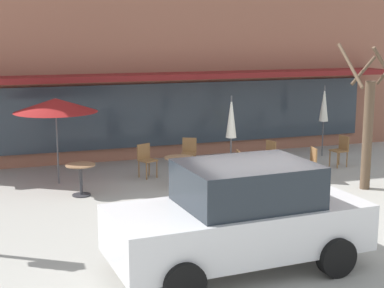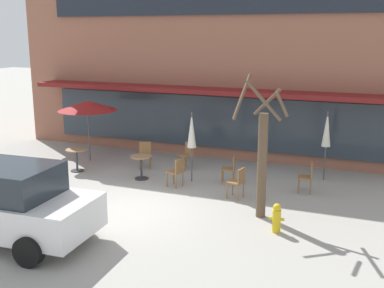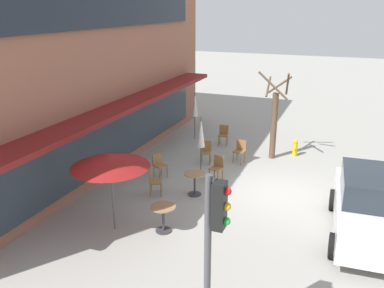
% 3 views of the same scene
% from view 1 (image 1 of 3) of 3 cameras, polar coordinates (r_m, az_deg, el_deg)
% --- Properties ---
extents(ground_plane, '(80.00, 80.00, 0.00)m').
position_cam_1_polar(ground_plane, '(12.92, 6.50, -6.49)').
color(ground_plane, '#9E9B93').
extents(building_facade, '(16.15, 9.10, 7.94)m').
position_cam_1_polar(building_facade, '(21.74, -4.91, 11.17)').
color(building_facade, '#935B47').
rests_on(building_facade, ground).
extents(cafe_table_near_wall, '(0.70, 0.70, 0.76)m').
position_cam_1_polar(cafe_table_near_wall, '(14.14, -10.73, -2.92)').
color(cafe_table_near_wall, '#333338').
rests_on(cafe_table_near_wall, ground).
extents(cafe_table_streetside, '(0.70, 0.70, 0.76)m').
position_cam_1_polar(cafe_table_streetside, '(14.70, -1.34, -2.21)').
color(cafe_table_streetside, '#333338').
rests_on(cafe_table_streetside, ground).
extents(patio_umbrella_green_folded, '(2.10, 2.10, 2.20)m').
position_cam_1_polar(patio_umbrella_green_folded, '(15.12, -13.09, 3.68)').
color(patio_umbrella_green_folded, '#4C4C51').
rests_on(patio_umbrella_green_folded, ground).
extents(patio_umbrella_cream_folded, '(0.28, 0.28, 2.20)m').
position_cam_1_polar(patio_umbrella_cream_folded, '(18.64, 12.69, 3.79)').
color(patio_umbrella_cream_folded, '#4C4C51').
rests_on(patio_umbrella_cream_folded, ground).
extents(patio_umbrella_corner_open, '(0.28, 0.28, 2.20)m').
position_cam_1_polar(patio_umbrella_corner_open, '(15.37, 3.83, 2.57)').
color(patio_umbrella_corner_open, '#4C4C51').
rests_on(patio_umbrella_corner_open, ground).
extents(cafe_chair_0, '(0.44, 0.44, 0.89)m').
position_cam_1_polar(cafe_chair_0, '(17.44, 14.24, -0.43)').
color(cafe_chair_0, olive).
rests_on(cafe_chair_0, ground).
extents(cafe_chair_1, '(0.52, 0.52, 0.89)m').
position_cam_1_polar(cafe_chair_1, '(15.71, -4.49, -1.34)').
color(cafe_chair_1, olive).
rests_on(cafe_chair_1, ground).
extents(cafe_chair_2, '(0.48, 0.48, 0.89)m').
position_cam_1_polar(cafe_chair_2, '(14.87, 4.10, -2.04)').
color(cafe_chair_2, olive).
rests_on(cafe_chair_2, ground).
extents(cafe_chair_3, '(0.48, 0.48, 0.89)m').
position_cam_1_polar(cafe_chair_3, '(16.27, 7.37, -0.98)').
color(cafe_chair_3, olive).
rests_on(cafe_chair_3, ground).
extents(cafe_chair_4, '(0.46, 0.46, 0.89)m').
position_cam_1_polar(cafe_chair_4, '(15.51, 11.33, -1.69)').
color(cafe_chair_4, olive).
rests_on(cafe_chair_4, ground).
extents(cafe_chair_5, '(0.54, 0.54, 0.89)m').
position_cam_1_polar(cafe_chair_5, '(16.54, -0.29, -0.70)').
color(cafe_chair_5, olive).
rests_on(cafe_chair_5, ground).
extents(parked_sedan, '(4.29, 2.20, 1.76)m').
position_cam_1_polar(parked_sedan, '(9.66, 4.69, -7.02)').
color(parked_sedan, silver).
rests_on(parked_sedan, ground).
extents(street_tree, '(1.17, 1.19, 3.56)m').
position_cam_1_polar(street_tree, '(14.92, 16.69, 1.79)').
color(street_tree, brown).
rests_on(street_tree, ground).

